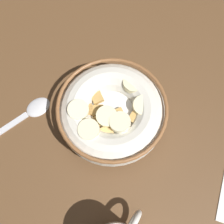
{
  "coord_description": "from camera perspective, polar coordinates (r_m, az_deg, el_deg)",
  "views": [
    {
      "loc": [
        -12.61,
        -7.97,
        44.09
      ],
      "look_at": [
        0.0,
        0.0,
        3.0
      ],
      "focal_mm": 44.67,
      "sensor_mm": 36.0,
      "label": 1
    }
  ],
  "objects": [
    {
      "name": "ground_plane",
      "position": [
        0.47,
        0.0,
        -1.65
      ],
      "size": [
        124.05,
        124.05,
        2.0
      ],
      "primitive_type": "cube",
      "color": "brown"
    },
    {
      "name": "cereal_bowl",
      "position": [
        0.44,
        -0.01,
        -0.08
      ],
      "size": [
        17.08,
        17.08,
        5.58
      ],
      "color": "silver",
      "rests_on": "ground_plane"
    },
    {
      "name": "spoon",
      "position": [
        0.49,
        -17.51,
        -0.65
      ],
      "size": [
        16.84,
        8.02,
        0.8
      ],
      "color": "silver",
      "rests_on": "ground_plane"
    }
  ]
}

